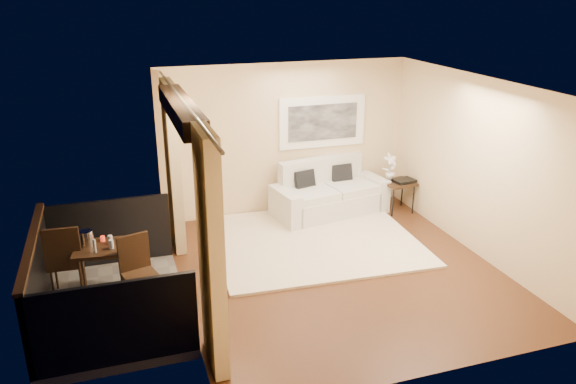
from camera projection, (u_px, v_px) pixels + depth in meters
floor at (338, 270)px, 8.23m from camera, size 5.00×5.00×0.00m
room_shell at (181, 109)px, 6.74m from camera, size 5.00×6.40×5.00m
balcony at (101, 295)px, 7.21m from camera, size 1.81×2.60×1.17m
curtains at (188, 201)px, 7.15m from camera, size 0.16×4.80×2.64m
artwork at (322, 122)px, 10.06m from camera, size 1.62×0.07×0.92m
rug at (314, 240)px, 9.13m from camera, size 3.36×2.97×0.04m
sofa at (328, 195)px, 10.17m from camera, size 2.17×1.21×0.99m
side_table at (398, 185)px, 10.21m from camera, size 0.58×0.58×0.57m
tray at (404, 181)px, 10.18m from camera, size 0.42×0.34×0.05m
orchid at (390, 167)px, 10.16m from camera, size 0.30×0.24×0.52m
bistro_table at (99, 252)px, 7.34m from camera, size 0.69×0.69×0.72m
balcony_chair_far at (64, 256)px, 7.29m from camera, size 0.47×0.47×1.04m
balcony_chair_near at (137, 265)px, 7.19m from camera, size 0.50×0.51×0.94m
ice_bucket at (86, 238)px, 7.33m from camera, size 0.18×0.18×0.20m
candle at (103, 239)px, 7.47m from camera, size 0.06×0.06×0.07m
vase at (95, 246)px, 7.12m from camera, size 0.04×0.04×0.18m
glass_a at (111, 244)px, 7.24m from camera, size 0.06×0.06×0.12m
glass_b at (110, 240)px, 7.37m from camera, size 0.06×0.06×0.12m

